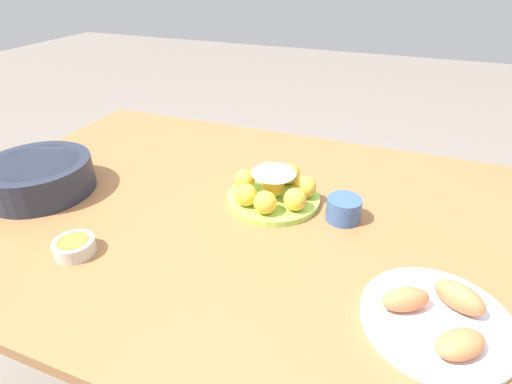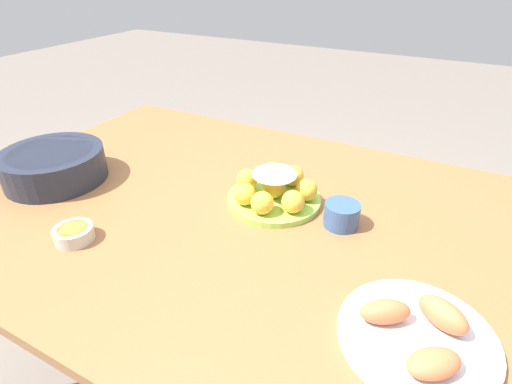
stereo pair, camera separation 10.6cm
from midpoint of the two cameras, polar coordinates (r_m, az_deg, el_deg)
dining_table at (r=1.11m, az=-5.18°, el=-5.98°), size 1.60×1.09×0.77m
cake_plate at (r=1.08m, az=-0.32°, el=0.32°), size 0.26×0.26×0.10m
serving_bowl at (r=1.30m, az=-30.75°, el=1.95°), size 0.29×0.29×0.09m
sauce_bowl at (r=1.01m, az=-27.31°, el=-7.03°), size 0.09×0.09×0.03m
seafood_platter at (r=0.80m, az=21.16°, el=-16.52°), size 0.27×0.27×0.07m
cup_near at (r=1.02m, az=9.53°, el=-2.52°), size 0.09×0.09×0.06m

